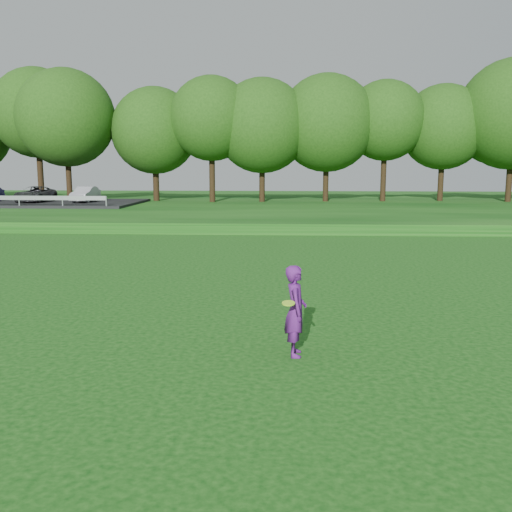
{
  "coord_description": "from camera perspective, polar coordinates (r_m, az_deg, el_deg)",
  "views": [
    {
      "loc": [
        -0.1,
        -10.61,
        3.66
      ],
      "look_at": [
        -0.97,
        4.04,
        1.3
      ],
      "focal_mm": 40.0,
      "sensor_mm": 36.0,
      "label": 1
    }
  ],
  "objects": [
    {
      "name": "ground",
      "position": [
        11.23,
        3.79,
        -9.91
      ],
      "size": [
        140.0,
        140.0,
        0.0
      ],
      "primitive_type": "plane",
      "color": "#0B3D0D",
      "rests_on": "ground"
    },
    {
      "name": "berm",
      "position": [
        44.74,
        3.54,
        4.8
      ],
      "size": [
        130.0,
        30.0,
        0.6
      ],
      "primitive_type": "cube",
      "color": "#0B3D0D",
      "rests_on": "ground"
    },
    {
      "name": "walking_path",
      "position": [
        30.83,
        3.57,
        2.33
      ],
      "size": [
        130.0,
        1.6,
        0.04
      ],
      "primitive_type": "cube",
      "color": "gray",
      "rests_on": "ground"
    },
    {
      "name": "treeline",
      "position": [
        48.82,
        3.63,
        14.33
      ],
      "size": [
        104.0,
        7.0,
        15.0
      ],
      "primitive_type": null,
      "color": "#1C430F",
      "rests_on": "berm"
    },
    {
      "name": "woman",
      "position": [
        11.01,
        3.98,
        -5.48
      ],
      "size": [
        0.49,
        0.84,
        1.77
      ],
      "color": "#5C1974",
      "rests_on": "ground"
    }
  ]
}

